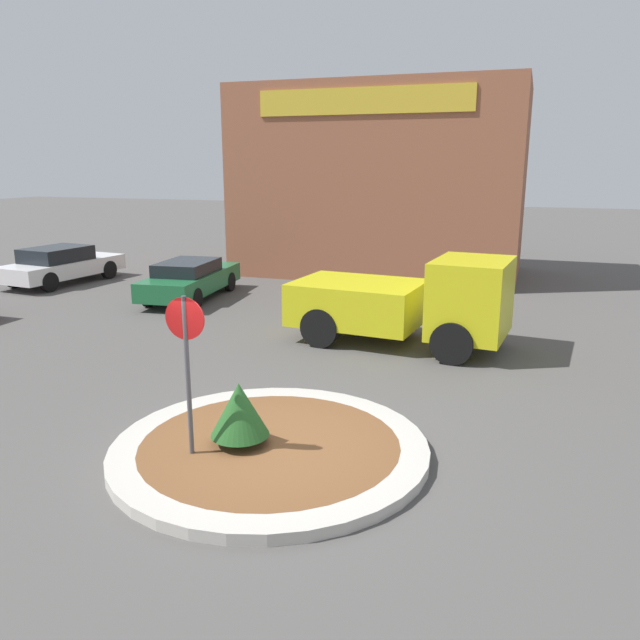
{
  "coord_description": "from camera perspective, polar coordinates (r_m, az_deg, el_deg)",
  "views": [
    {
      "loc": [
        3.61,
        -8.15,
        4.38
      ],
      "look_at": [
        -0.2,
        2.96,
        1.41
      ],
      "focal_mm": 35.0,
      "sensor_mm": 36.0,
      "label": 1
    }
  ],
  "objects": [
    {
      "name": "utility_truck",
      "position": [
        15.36,
        8.02,
        1.67
      ],
      "size": [
        5.41,
        2.81,
        2.22
      ],
      "rotation": [
        0.0,
        0.0,
        -0.1
      ],
      "color": "gold",
      "rests_on": "ground_plane"
    },
    {
      "name": "parked_sedan_green",
      "position": [
        21.03,
        -11.78,
        3.72
      ],
      "size": [
        2.2,
        4.85,
        1.29
      ],
      "rotation": [
        0.0,
        0.0,
        1.68
      ],
      "color": "#1E6638",
      "rests_on": "ground_plane"
    },
    {
      "name": "storefront_building",
      "position": [
        25.77,
        5.6,
        12.47
      ],
      "size": [
        11.01,
        6.07,
        7.28
      ],
      "color": "#93563D",
      "rests_on": "ground_plane"
    },
    {
      "name": "ground_plane",
      "position": [
        9.93,
        -4.57,
        -12.05
      ],
      "size": [
        120.0,
        120.0,
        0.0
      ],
      "primitive_type": "plane",
      "color": "#514F4C"
    },
    {
      "name": "traffic_island",
      "position": [
        9.89,
        -4.58,
        -11.6
      ],
      "size": [
        4.9,
        4.9,
        0.17
      ],
      "color": "#BCB7AD",
      "rests_on": "ground_plane"
    },
    {
      "name": "stop_sign",
      "position": [
        9.14,
        -12.1,
        -2.92
      ],
      "size": [
        0.62,
        0.07,
        2.57
      ],
      "color": "#4C4C51",
      "rests_on": "ground_plane"
    },
    {
      "name": "island_shrub",
      "position": [
        9.66,
        -7.38,
        -8.09
      ],
      "size": [
        0.9,
        0.9,
        0.98
      ],
      "color": "brown",
      "rests_on": "traffic_island"
    },
    {
      "name": "parked_sedan_white",
      "position": [
        25.19,
        -22.6,
        4.7
      ],
      "size": [
        2.36,
        4.82,
        1.38
      ],
      "rotation": [
        0.0,
        0.0,
        1.46
      ],
      "color": "silver",
      "rests_on": "ground_plane"
    }
  ]
}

